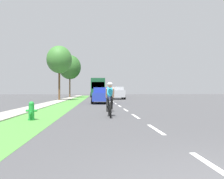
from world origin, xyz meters
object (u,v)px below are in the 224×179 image
cyclist_trailing (110,98)px  sedan_blue (102,95)px  cyclist_lead (110,99)px  street_tree_near (59,60)px  fire_hydrant_green (31,111)px  bus_dark_green (98,87)px  suv_silver (117,93)px  street_tree_far (70,67)px

cyclist_trailing → sedan_blue: cyclist_trailing is taller
cyclist_lead → sedan_blue: (-0.11, 11.21, -0.04)m
sedan_blue → street_tree_near: bearing=126.8°
fire_hydrant_green → bus_dark_green: bearing=85.2°
bus_dark_green → cyclist_lead: bearing=-89.4°
cyclist_trailing → bus_dark_green: size_ratio=0.15×
fire_hydrant_green → suv_silver: bearing=76.2°
sedan_blue → bus_dark_green: 22.90m
fire_hydrant_green → sedan_blue: size_ratio=0.18×
cyclist_lead → cyclist_trailing: size_ratio=1.00×
cyclist_trailing → fire_hydrant_green: bearing=-134.9°
cyclist_trailing → street_tree_far: size_ratio=0.22×
bus_dark_green → street_tree_near: street_tree_near is taller
cyclist_lead → suv_silver: 22.26m
cyclist_trailing → suv_silver: size_ratio=0.37×
bus_dark_green → street_tree_near: size_ratio=1.67×
sedan_blue → street_tree_near: size_ratio=0.62×
street_tree_far → fire_hydrant_green: bearing=-85.9°
cyclist_lead → cyclist_trailing: same height
suv_silver → cyclist_lead: bearing=-96.3°
cyclist_lead → cyclist_trailing: (0.14, 2.40, 0.00)m
sedan_blue → street_tree_far: (-5.41, 19.82, 4.83)m
fire_hydrant_green → suv_silver: 23.82m
sedan_blue → street_tree_near: 9.74m
suv_silver → sedan_blue: bearing=-103.1°
suv_silver → street_tree_far: bearing=131.7°
bus_dark_green → street_tree_far: 7.02m
street_tree_near → street_tree_far: street_tree_far is taller
cyclist_trailing → bus_dark_green: bus_dark_green is taller
cyclist_lead → fire_hydrant_green: bearing=-162.9°
cyclist_lead → suv_silver: (2.42, 22.12, 0.14)m
sedan_blue → suv_silver: 11.20m
cyclist_lead → bus_dark_green: 34.10m
sedan_blue → bus_dark_green: bearing=90.5°
cyclist_trailing → street_tree_near: 17.25m
cyclist_trailing → sedan_blue: size_ratio=0.40×
sedan_blue → suv_silver: suv_silver is taller
fire_hydrant_green → cyclist_lead: cyclist_lead is taller
suv_silver → bus_dark_green: bearing=103.0°
bus_dark_green → street_tree_far: street_tree_far is taller
cyclist_trailing → sedan_blue: 8.82m
street_tree_far → cyclist_lead: bearing=-79.9°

